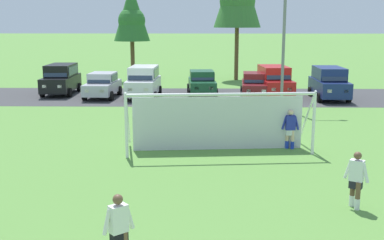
# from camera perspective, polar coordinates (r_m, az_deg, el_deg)

# --- Properties ---
(ground_plane) EXTENTS (400.00, 400.00, 0.00)m
(ground_plane) POSITION_cam_1_polar(r_m,az_deg,el_deg) (21.33, 0.40, -2.38)
(ground_plane) COLOR #598C3D
(parking_lot_strip) EXTENTS (52.00, 8.40, 0.01)m
(parking_lot_strip) POSITION_cam_1_polar(r_m,az_deg,el_deg) (33.71, 0.71, 2.81)
(parking_lot_strip) COLOR #3D3D3F
(parking_lot_strip) RESTS_ON ground
(soccer_goal) EXTENTS (7.56, 2.60, 2.57)m
(soccer_goal) POSITION_cam_1_polar(r_m,az_deg,el_deg) (19.31, 3.21, 0.04)
(soccer_goal) COLOR white
(soccer_goal) RESTS_ON ground
(player_striker_near) EXTENTS (0.67, 0.48, 1.64)m
(player_striker_near) POSITION_cam_1_polar(r_m,az_deg,el_deg) (10.49, -8.72, -12.94)
(player_striker_near) COLOR brown
(player_striker_near) RESTS_ON ground
(player_midfield_center) EXTENTS (0.62, 0.53, 1.64)m
(player_midfield_center) POSITION_cam_1_polar(r_m,az_deg,el_deg) (14.24, 18.97, -6.78)
(player_midfield_center) COLOR brown
(player_midfield_center) RESTS_ON ground
(player_defender_far) EXTENTS (0.74, 0.26, 1.64)m
(player_defender_far) POSITION_cam_1_polar(r_m,az_deg,el_deg) (20.11, 11.64, -1.09)
(player_defender_far) COLOR beige
(player_defender_far) RESTS_ON ground
(player_winger_left) EXTENTS (0.71, 0.36, 1.64)m
(player_winger_left) POSITION_cam_1_polar(r_m,az_deg,el_deg) (19.72, -3.71, -1.12)
(player_winger_left) COLOR beige
(player_winger_left) RESTS_ON ground
(parked_car_slot_far_left) EXTENTS (2.20, 4.63, 2.16)m
(parked_car_slot_far_left) POSITION_cam_1_polar(r_m,az_deg,el_deg) (36.04, -15.34, 4.76)
(parked_car_slot_far_left) COLOR black
(parked_car_slot_far_left) RESTS_ON ground
(parked_car_slot_left) EXTENTS (2.20, 4.28, 1.72)m
(parked_car_slot_left) POSITION_cam_1_polar(r_m,az_deg,el_deg) (33.77, -10.62, 4.13)
(parked_car_slot_left) COLOR #B2B2BC
(parked_car_slot_left) RESTS_ON ground
(parked_car_slot_center_left) EXTENTS (2.25, 4.66, 2.16)m
(parked_car_slot_center_left) POSITION_cam_1_polar(r_m,az_deg,el_deg) (33.34, -5.79, 4.58)
(parked_car_slot_center_left) COLOR silver
(parked_car_slot_center_left) RESTS_ON ground
(parked_car_slot_center) EXTENTS (2.24, 4.31, 1.72)m
(parked_car_slot_center) POSITION_cam_1_polar(r_m,az_deg,el_deg) (34.57, 1.19, 4.49)
(parked_car_slot_center) COLOR #194C2D
(parked_car_slot_center) RESTS_ON ground
(parked_car_slot_center_right) EXTENTS (2.29, 4.33, 1.72)m
(parked_car_slot_center_right) POSITION_cam_1_polar(r_m,az_deg,el_deg) (33.51, 7.56, 4.17)
(parked_car_slot_center_right) COLOR maroon
(parked_car_slot_center_right) RESTS_ON ground
(parked_car_slot_right) EXTENTS (2.40, 4.73, 2.16)m
(parked_car_slot_right) POSITION_cam_1_polar(r_m,az_deg,el_deg) (33.81, 9.74, 4.57)
(parked_car_slot_right) COLOR red
(parked_car_slot_right) RESTS_ON ground
(parked_car_slot_far_right) EXTENTS (2.19, 4.63, 2.16)m
(parked_car_slot_far_right) POSITION_cam_1_polar(r_m,az_deg,el_deg) (33.80, 16.03, 4.29)
(parked_car_slot_far_right) COLOR navy
(parked_car_slot_far_right) RESTS_ON ground
(tree_left_edge) EXTENTS (3.17, 3.17, 8.45)m
(tree_left_edge) POSITION_cam_1_polar(r_m,az_deg,el_deg) (42.94, -7.22, 12.38)
(tree_left_edge) COLOR brown
(tree_left_edge) RESTS_ON ground
(street_lamp) EXTENTS (2.00, 0.32, 7.65)m
(street_lamp) POSITION_cam_1_polar(r_m,az_deg,el_deg) (29.21, 11.21, 9.05)
(street_lamp) COLOR slate
(street_lamp) RESTS_ON ground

